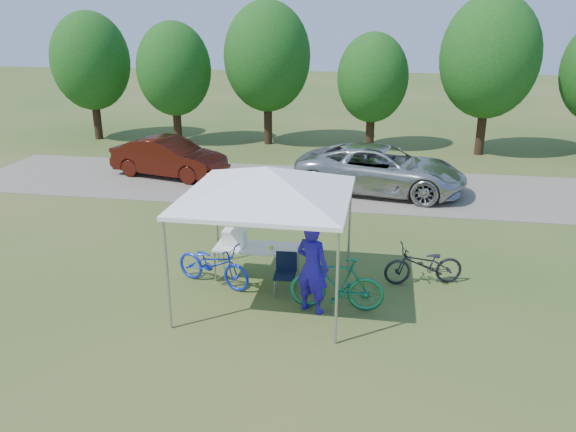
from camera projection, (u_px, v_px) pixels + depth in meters
The scene contains 14 objects.
ground at pixel (268, 297), 11.41m from camera, with size 100.00×100.00×0.00m, color #2D5119.
gravel_strip at pixel (317, 186), 18.83m from camera, with size 24.00×5.00×0.02m, color gray.
canopy at pixel (267, 170), 10.52m from camera, with size 4.53×4.53×3.00m.
treeline at pixel (330, 64), 23.31m from camera, with size 24.89×4.28×6.30m.
folding_table at pixel (257, 249), 12.00m from camera, with size 1.79×0.75×0.74m.
folding_chair at pixel (286, 269), 11.46m from camera, with size 0.46×0.47×0.85m.
cooler at pixel (235, 238), 12.00m from camera, with size 0.48×0.33×0.35m.
ice_cream_cup at pixel (271, 247), 11.87m from camera, with size 0.08×0.08×0.06m, color gold.
cyclist at pixel (312, 267), 10.56m from camera, with size 0.67×0.44×1.84m, color #2315AB.
bike_blue at pixel (213, 264), 11.79m from camera, with size 0.62×1.79×0.94m, color #1732CA.
bike_green at pixel (337, 283), 10.75m from camera, with size 0.52×1.83×1.10m, color #1A784E.
bike_dark at pixel (424, 265), 11.83m from camera, with size 0.59×1.68×0.88m, color black.
minivan at pixel (381, 169), 17.98m from camera, with size 2.47×5.36×1.49m, color #B9BAB4.
sedan at pixel (169, 157), 19.76m from camera, with size 1.44×4.14×1.36m, color #41120A.
Camera 1 is at (2.15, -9.98, 5.37)m, focal length 35.00 mm.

